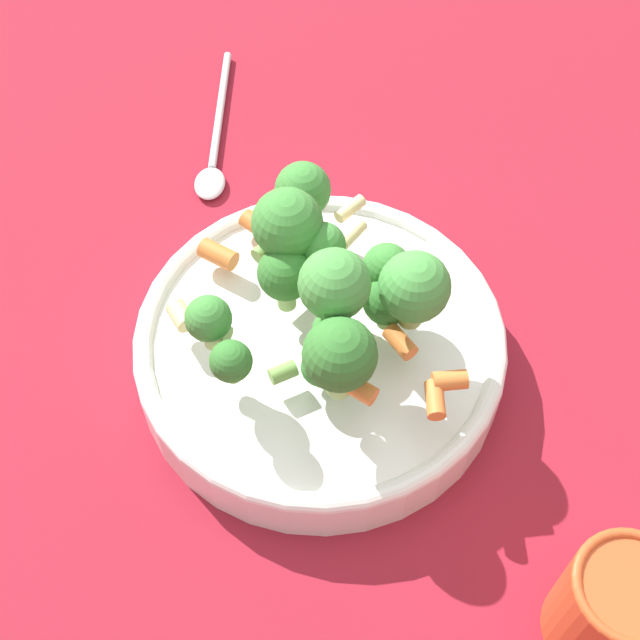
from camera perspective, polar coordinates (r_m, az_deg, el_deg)
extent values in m
plane|color=maroon|center=(0.66, 0.00, -2.90)|extent=(3.00, 3.00, 0.00)
cylinder|color=white|center=(0.64, 0.00, -2.03)|extent=(0.26, 0.26, 0.04)
torus|color=white|center=(0.62, 0.00, -1.11)|extent=(0.26, 0.26, 0.01)
cylinder|color=#8CB766|center=(0.59, 0.04, -3.78)|extent=(0.01, 0.01, 0.01)
sphere|color=#33722D|center=(0.58, 0.04, -3.01)|extent=(0.03, 0.03, 0.03)
cylinder|color=#8CB766|center=(0.56, 1.22, -3.88)|extent=(0.02, 0.02, 0.02)
sphere|color=#33722D|center=(0.53, 1.28, -2.23)|extent=(0.05, 0.05, 0.05)
cylinder|color=#8CB766|center=(0.56, -5.59, -3.48)|extent=(0.01, 0.01, 0.01)
sphere|color=#33722D|center=(0.55, -5.73, -2.64)|extent=(0.03, 0.03, 0.03)
cylinder|color=#8CB766|center=(0.59, 5.83, 0.49)|extent=(0.02, 0.02, 0.02)
sphere|color=#479342|center=(0.57, 6.07, 2.13)|extent=(0.05, 0.05, 0.05)
cylinder|color=#8CB766|center=(0.62, 4.16, 2.18)|extent=(0.01, 0.01, 0.02)
sphere|color=#3D8438|center=(0.60, 4.29, 3.42)|extent=(0.03, 0.03, 0.03)
cylinder|color=#8CB766|center=(0.61, -2.02, 4.18)|extent=(0.02, 0.02, 0.03)
sphere|color=#3D8438|center=(0.59, -2.11, 6.19)|extent=(0.05, 0.05, 0.05)
cylinder|color=#8CB766|center=(0.61, -2.30, 1.37)|extent=(0.01, 0.01, 0.02)
sphere|color=#33722D|center=(0.59, -2.38, 2.85)|extent=(0.04, 0.04, 0.04)
cylinder|color=#8CB766|center=(0.57, 0.89, 0.48)|extent=(0.02, 0.02, 0.02)
sphere|color=#479342|center=(0.55, 0.93, 2.31)|extent=(0.05, 0.05, 0.05)
cylinder|color=#8CB766|center=(0.66, -1.07, 6.86)|extent=(0.01, 0.01, 0.02)
sphere|color=#3D8438|center=(0.64, -1.11, 8.33)|extent=(0.04, 0.04, 0.04)
cylinder|color=#8CB766|center=(0.58, -6.95, -1.08)|extent=(0.01, 0.01, 0.02)
sphere|color=#3D8438|center=(0.56, -7.16, 0.10)|extent=(0.03, 0.03, 0.03)
cylinder|color=#8CB766|center=(0.61, 4.21, 0.13)|extent=(0.01, 0.01, 0.01)
sphere|color=#33722D|center=(0.60, 4.33, 1.24)|extent=(0.03, 0.03, 0.03)
cylinder|color=#8CB766|center=(0.59, 0.76, -1.68)|extent=(0.01, 0.01, 0.01)
sphere|color=#3D8438|center=(0.57, 0.78, -0.73)|extent=(0.03, 0.03, 0.03)
cylinder|color=#8CB766|center=(0.60, 0.15, 3.62)|extent=(0.01, 0.01, 0.01)
sphere|color=#3D8438|center=(0.59, 0.15, 4.80)|extent=(0.03, 0.03, 0.03)
cylinder|color=orange|center=(0.65, -6.53, 4.19)|extent=(0.02, 0.03, 0.01)
cylinder|color=beige|center=(0.61, -8.89, 0.28)|extent=(0.02, 0.02, 0.01)
cylinder|color=orange|center=(0.67, -3.95, 6.00)|extent=(0.02, 0.03, 0.01)
cylinder|color=beige|center=(0.63, 2.10, 5.53)|extent=(0.02, 0.01, 0.01)
cylinder|color=orange|center=(0.56, 7.37, -5.08)|extent=(0.03, 0.02, 0.01)
cylinder|color=orange|center=(0.59, 5.16, -1.41)|extent=(0.02, 0.03, 0.01)
cylinder|color=beige|center=(0.64, 1.94, 7.13)|extent=(0.03, 0.01, 0.01)
cylinder|color=#729E4C|center=(0.59, -2.67, -3.22)|extent=(0.02, 0.02, 0.01)
cylinder|color=orange|center=(0.56, 2.40, -4.35)|extent=(0.01, 0.03, 0.01)
cylinder|color=orange|center=(0.56, 8.31, -3.85)|extent=(0.02, 0.02, 0.01)
cylinder|color=orange|center=(0.61, -2.31, 4.06)|extent=(0.03, 0.01, 0.01)
cylinder|color=#729E4C|center=(0.58, -7.06, -0.48)|extent=(0.01, 0.03, 0.01)
cylinder|color=#729E4C|center=(0.62, -3.34, 4.62)|extent=(0.02, 0.02, 0.01)
cylinder|color=beige|center=(0.59, -0.24, 1.85)|extent=(0.02, 0.02, 0.01)
cylinder|color=#CC4C23|center=(0.57, 18.23, -17.15)|extent=(0.07, 0.07, 0.08)
torus|color=#CC4C23|center=(0.53, 19.41, -15.81)|extent=(0.07, 0.07, 0.01)
cylinder|color=silver|center=(0.83, -6.40, 13.30)|extent=(0.13, 0.08, 0.01)
ellipsoid|color=silver|center=(0.76, -7.07, 8.66)|extent=(0.04, 0.04, 0.01)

